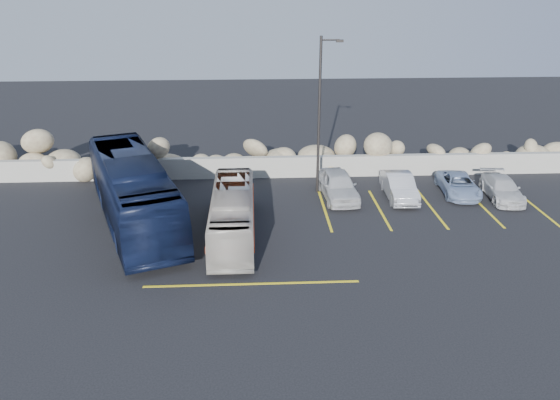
{
  "coord_description": "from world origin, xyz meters",
  "views": [
    {
      "loc": [
        -0.85,
        -17.4,
        10.49
      ],
      "look_at": [
        0.25,
        4.0,
        1.81
      ],
      "focal_mm": 35.0,
      "sensor_mm": 36.0,
      "label": 1
    }
  ],
  "objects_px": {
    "car_b": "(399,186)",
    "car_c": "(502,189)",
    "car_d": "(458,185)",
    "lamppost": "(320,112)",
    "car_a": "(338,185)",
    "vintage_bus": "(233,214)",
    "tour_coach": "(133,190)"
  },
  "relations": [
    {
      "from": "car_b",
      "to": "car_c",
      "type": "bearing_deg",
      "value": -2.36
    },
    {
      "from": "car_a",
      "to": "car_d",
      "type": "distance_m",
      "value": 6.39
    },
    {
      "from": "vintage_bus",
      "to": "car_c",
      "type": "bearing_deg",
      "value": 15.37
    },
    {
      "from": "car_b",
      "to": "car_d",
      "type": "relative_size",
      "value": 1.02
    },
    {
      "from": "car_b",
      "to": "car_c",
      "type": "xyz_separation_m",
      "value": [
        5.26,
        -0.34,
        -0.09
      ]
    },
    {
      "from": "car_c",
      "to": "car_d",
      "type": "distance_m",
      "value": 2.14
    },
    {
      "from": "car_d",
      "to": "lamppost",
      "type": "bearing_deg",
      "value": 179.45
    },
    {
      "from": "car_d",
      "to": "car_c",
      "type": "bearing_deg",
      "value": -15.04
    },
    {
      "from": "tour_coach",
      "to": "car_a",
      "type": "bearing_deg",
      "value": -6.35
    },
    {
      "from": "car_b",
      "to": "car_d",
      "type": "bearing_deg",
      "value": 7.99
    },
    {
      "from": "car_c",
      "to": "lamppost",
      "type": "bearing_deg",
      "value": 176.51
    },
    {
      "from": "tour_coach",
      "to": "vintage_bus",
      "type": "bearing_deg",
      "value": -41.74
    },
    {
      "from": "vintage_bus",
      "to": "car_b",
      "type": "height_order",
      "value": "vintage_bus"
    },
    {
      "from": "tour_coach",
      "to": "car_d",
      "type": "relative_size",
      "value": 2.99
    },
    {
      "from": "tour_coach",
      "to": "car_a",
      "type": "xyz_separation_m",
      "value": [
        9.84,
        2.48,
        -0.86
      ]
    },
    {
      "from": "vintage_bus",
      "to": "car_d",
      "type": "height_order",
      "value": "vintage_bus"
    },
    {
      "from": "car_c",
      "to": "car_a",
      "type": "bearing_deg",
      "value": -178.35
    },
    {
      "from": "car_d",
      "to": "vintage_bus",
      "type": "bearing_deg",
      "value": -154.27
    },
    {
      "from": "car_a",
      "to": "car_d",
      "type": "bearing_deg",
      "value": -1.75
    },
    {
      "from": "vintage_bus",
      "to": "car_c",
      "type": "xyz_separation_m",
      "value": [
        13.67,
        3.78,
        -0.52
      ]
    },
    {
      "from": "vintage_bus",
      "to": "car_a",
      "type": "distance_m",
      "value": 6.79
    },
    {
      "from": "lamppost",
      "to": "car_d",
      "type": "relative_size",
      "value": 2.14
    },
    {
      "from": "vintage_bus",
      "to": "car_b",
      "type": "bearing_deg",
      "value": 26.03
    },
    {
      "from": "car_d",
      "to": "car_b",
      "type": "bearing_deg",
      "value": -168.74
    },
    {
      "from": "car_c",
      "to": "vintage_bus",
      "type": "bearing_deg",
      "value": -159.61
    },
    {
      "from": "lamppost",
      "to": "car_c",
      "type": "relative_size",
      "value": 2.16
    },
    {
      "from": "car_b",
      "to": "lamppost",
      "type": "bearing_deg",
      "value": 166.99
    },
    {
      "from": "lamppost",
      "to": "tour_coach",
      "type": "height_order",
      "value": "lamppost"
    },
    {
      "from": "lamppost",
      "to": "car_a",
      "type": "xyz_separation_m",
      "value": [
        0.92,
        -0.9,
        -3.6
      ]
    },
    {
      "from": "car_b",
      "to": "car_c",
      "type": "relative_size",
      "value": 1.03
    },
    {
      "from": "tour_coach",
      "to": "car_c",
      "type": "relative_size",
      "value": 3.02
    },
    {
      "from": "vintage_bus",
      "to": "car_d",
      "type": "relative_size",
      "value": 2.03
    }
  ]
}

